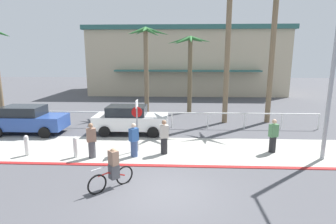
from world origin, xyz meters
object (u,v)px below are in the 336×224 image
palm_tree_1 (146,49)px  pedestrian_0 (273,137)px  palm_tree_4 (274,24)px  pedestrian_1 (164,138)px  car_white_1 (130,119)px  cyclist_red_0 (113,170)px  palm_tree_3 (229,25)px  pedestrian_3 (92,142)px  bollard_3 (75,147)px  palm_tree_2 (190,53)px  car_blue_0 (27,119)px  pedestrian_2 (134,142)px  bollard_1 (27,145)px  stop_sign_bike_lane (137,118)px

palm_tree_1 → pedestrian_0: 12.15m
palm_tree_4 → pedestrian_1: 11.28m
car_white_1 → cyclist_red_0: car_white_1 is taller
palm_tree_3 → pedestrian_3: size_ratio=5.56×
bollard_3 → palm_tree_2: palm_tree_2 is taller
palm_tree_2 → car_blue_0: palm_tree_2 is taller
car_blue_0 → pedestrian_2: size_ratio=2.73×
bollard_1 → pedestrian_2: bearing=1.1°
bollard_1 → car_white_1: car_white_1 is taller
pedestrian_0 → palm_tree_1: bearing=129.5°
pedestrian_0 → pedestrian_3: bearing=-172.7°
palm_tree_2 → palm_tree_4: bearing=-30.4°
bollard_1 → bollard_3: 2.39m
bollard_3 → palm_tree_3: size_ratio=0.11×
stop_sign_bike_lane → pedestrian_1: size_ratio=1.52×
palm_tree_4 → car_white_1: size_ratio=2.08×
bollard_1 → pedestrian_1: bearing=4.5°
palm_tree_1 → car_white_1: size_ratio=1.55×
stop_sign_bike_lane → pedestrian_1: (1.33, -0.34, -0.90)m
bollard_3 → car_white_1: size_ratio=0.23×
palm_tree_2 → car_blue_0: size_ratio=1.41×
cyclist_red_0 → pedestrian_1: bearing=64.9°
bollard_1 → palm_tree_1: size_ratio=0.15×
palm_tree_2 → pedestrian_3: palm_tree_2 is taller
palm_tree_2 → pedestrian_0: (3.79, -9.42, -4.05)m
cyclist_red_0 → palm_tree_3: bearing=60.8°
stop_sign_bike_lane → palm_tree_1: size_ratio=0.38×
bollard_3 → palm_tree_4: (11.00, 7.31, 6.14)m
stop_sign_bike_lane → pedestrian_0: (6.59, 0.12, -0.91)m
stop_sign_bike_lane → pedestrian_3: size_ratio=1.54×
stop_sign_bike_lane → palm_tree_2: size_ratio=0.41×
palm_tree_1 → palm_tree_3: size_ratio=0.74×
cyclist_red_0 → pedestrian_0: (6.88, 3.91, 0.08)m
palm_tree_3 → car_white_1: bearing=-154.3°
pedestrian_2 → pedestrian_3: 1.93m
stop_sign_bike_lane → palm_tree_2: (2.80, 9.54, 3.15)m
cyclist_red_0 → pedestrian_0: bearing=29.6°
palm_tree_3 → cyclist_red_0: 12.79m
bollard_1 → pedestrian_1: pedestrian_1 is taller
palm_tree_2 → palm_tree_4: 6.60m
pedestrian_0 → palm_tree_2: bearing=111.9°
palm_tree_3 → pedestrian_1: size_ratio=5.48×
pedestrian_0 → bollard_3: bearing=-173.3°
palm_tree_2 → palm_tree_3: bearing=-54.6°
palm_tree_3 → car_blue_0: palm_tree_3 is taller
pedestrian_1 → pedestrian_3: bearing=-169.0°
stop_sign_bike_lane → palm_tree_4: size_ratio=0.28×
pedestrian_0 → pedestrian_2: 6.70m
palm_tree_1 → palm_tree_4: palm_tree_4 is taller
palm_tree_1 → palm_tree_2: 3.51m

